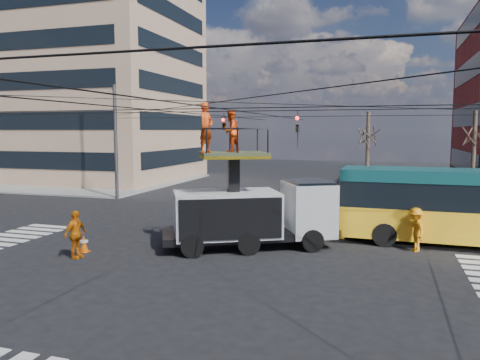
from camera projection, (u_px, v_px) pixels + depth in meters
name	position (u px, v px, depth m)	size (l,w,h in m)	color
ground	(218.00, 255.00, 18.17)	(120.00, 120.00, 0.00)	black
sidewalk_nw	(86.00, 181.00, 44.33)	(18.00, 18.00, 0.12)	slate
crosswalks	(218.00, 255.00, 18.17)	(22.40, 22.40, 0.02)	silver
building_tower	(91.00, 27.00, 45.88)	(18.06, 16.06, 30.00)	#9C7C63
overhead_network	(220.00, 145.00, 18.13)	(24.24, 24.24, 8.00)	#2D2D30
tree_a	(368.00, 134.00, 29.02)	(2.00, 2.00, 6.00)	#382B21
tree_b	(475.00, 134.00, 27.24)	(2.00, 2.00, 6.00)	#382B21
utility_truck	(252.00, 200.00, 19.27)	(7.27, 5.28, 5.92)	black
traffic_cone	(84.00, 244.00, 18.63)	(0.36, 0.36, 0.68)	#FF620A
worker_ground	(75.00, 234.00, 17.66)	(1.08, 0.45, 1.84)	orange
flagger	(415.00, 230.00, 18.68)	(1.14, 0.66, 1.77)	orange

